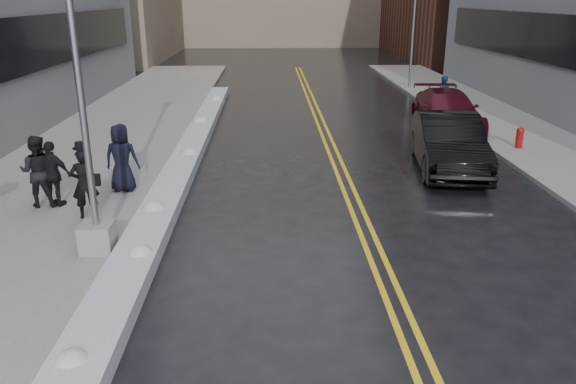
{
  "coord_description": "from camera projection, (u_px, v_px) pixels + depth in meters",
  "views": [
    {
      "loc": [
        0.28,
        -8.79,
        5.17
      ],
      "look_at": [
        0.66,
        2.27,
        1.3
      ],
      "focal_mm": 35.0,
      "sensor_mm": 36.0,
      "label": 1
    }
  ],
  "objects": [
    {
      "name": "ground",
      "position": [
        256.0,
        303.0,
        9.99
      ],
      "size": [
        160.0,
        160.0,
        0.0
      ],
      "primitive_type": "plane",
      "color": "black",
      "rests_on": "ground"
    },
    {
      "name": "sidewalk_west",
      "position": [
        94.0,
        153.0,
        19.21
      ],
      "size": [
        5.5,
        50.0,
        0.15
      ],
      "primitive_type": "cube",
      "color": "gray",
      "rests_on": "ground"
    },
    {
      "name": "sidewalk_east",
      "position": [
        546.0,
        149.0,
        19.71
      ],
      "size": [
        4.0,
        50.0,
        0.15
      ],
      "primitive_type": "cube",
      "color": "gray",
      "rests_on": "ground"
    },
    {
      "name": "lane_line_left",
      "position": [
        329.0,
        153.0,
        19.49
      ],
      "size": [
        0.12,
        50.0,
        0.01
      ],
      "primitive_type": "cube",
      "color": "gold",
      "rests_on": "ground"
    },
    {
      "name": "lane_line_right",
      "position": [
        338.0,
        153.0,
        19.5
      ],
      "size": [
        0.12,
        50.0,
        0.01
      ],
      "primitive_type": "cube",
      "color": "gold",
      "rests_on": "ground"
    },
    {
      "name": "snow_ridge",
      "position": [
        182.0,
        167.0,
        17.4
      ],
      "size": [
        0.9,
        30.0,
        0.34
      ],
      "primitive_type": "cube",
      "color": "silver",
      "rests_on": "ground"
    },
    {
      "name": "lamppost",
      "position": [
        86.0,
        139.0,
        10.93
      ],
      "size": [
        0.65,
        0.65,
        7.62
      ],
      "color": "gray",
      "rests_on": "sidewalk_west"
    },
    {
      "name": "fire_hydrant",
      "position": [
        520.0,
        137.0,
        19.53
      ],
      "size": [
        0.26,
        0.26,
        0.73
      ],
      "color": "maroon",
      "rests_on": "sidewalk_east"
    },
    {
      "name": "traffic_signal",
      "position": [
        413.0,
        29.0,
        31.78
      ],
      "size": [
        0.16,
        0.2,
        6.0
      ],
      "color": "gray",
      "rests_on": "sidewalk_east"
    },
    {
      "name": "pedestrian_fedora",
      "position": [
        85.0,
        184.0,
        13.21
      ],
      "size": [
        0.71,
        0.58,
        1.69
      ],
      "primitive_type": "imported",
      "rotation": [
        0.0,
        0.0,
        3.47
      ],
      "color": "black",
      "rests_on": "sidewalk_west"
    },
    {
      "name": "pedestrian_b",
      "position": [
        38.0,
        171.0,
        13.94
      ],
      "size": [
        0.91,
        0.72,
        1.81
      ],
      "primitive_type": "imported",
      "rotation": [
        0.0,
        0.0,
        3.18
      ],
      "color": "black",
      "rests_on": "sidewalk_west"
    },
    {
      "name": "pedestrian_c",
      "position": [
        122.0,
        158.0,
        15.04
      ],
      "size": [
        0.93,
        0.63,
        1.84
      ],
      "primitive_type": "imported",
      "rotation": [
        0.0,
        0.0,
        3.09
      ],
      "color": "black",
      "rests_on": "sidewalk_west"
    },
    {
      "name": "pedestrian_d",
      "position": [
        53.0,
        174.0,
        13.95
      ],
      "size": [
        1.05,
        0.65,
        1.67
      ],
      "primitive_type": "imported",
      "rotation": [
        0.0,
        0.0,
        2.88
      ],
      "color": "black",
      "rests_on": "sidewalk_west"
    },
    {
      "name": "pedestrian_east",
      "position": [
        443.0,
        93.0,
        25.98
      ],
      "size": [
        0.92,
        0.82,
        1.57
      ],
      "primitive_type": "imported",
      "rotation": [
        0.0,
        0.0,
        3.49
      ],
      "color": "navy",
      "rests_on": "sidewalk_east"
    },
    {
      "name": "car_black",
      "position": [
        448.0,
        143.0,
        17.39
      ],
      "size": [
        2.49,
        5.41,
        1.72
      ],
      "primitive_type": "imported",
      "rotation": [
        0.0,
        0.0,
        -0.13
      ],
      "color": "black",
      "rests_on": "ground"
    },
    {
      "name": "car_maroon",
      "position": [
        447.0,
        111.0,
        22.75
      ],
      "size": [
        2.53,
        5.5,
        1.56
      ],
      "primitive_type": "imported",
      "rotation": [
        0.0,
        0.0,
        -0.07
      ],
      "color": "#420A17",
      "rests_on": "ground"
    }
  ]
}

